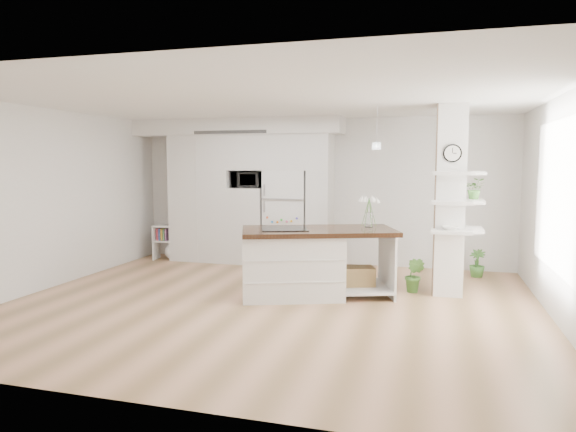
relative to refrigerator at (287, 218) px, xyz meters
name	(u,v)px	position (x,y,z in m)	size (l,w,h in m)	color
floor	(271,304)	(0.53, -2.68, -0.88)	(7.00, 6.00, 0.01)	tan
room	(270,166)	(0.53, -2.68, 0.98)	(7.04, 6.04, 2.72)	white
cabinet_wall	(240,183)	(-0.92, -0.01, 0.63)	(4.00, 0.71, 2.70)	silver
refrigerator	(287,218)	(0.00, 0.00, 0.00)	(0.78, 0.69, 1.75)	white
column	(456,201)	(2.90, -1.55, 0.48)	(0.69, 0.90, 2.70)	silver
window	(557,196)	(4.00, -2.38, 0.62)	(2.40, 2.40, 0.00)	white
pendant_light	(404,144)	(2.23, -2.53, 1.24)	(0.12, 0.12, 0.10)	white
kitchen_island	(301,261)	(0.80, -2.14, -0.38)	(2.35, 1.69, 1.53)	silver
bookshelf	(171,244)	(-2.33, -0.18, -0.58)	(0.61, 0.39, 0.68)	silver
floor_plant_a	(415,275)	(2.36, -1.53, -0.61)	(0.29, 0.23, 0.52)	#427B31
floor_plant_b	(477,263)	(3.32, -0.18, -0.65)	(0.26, 0.26, 0.46)	#427B31
microwave	(248,180)	(-0.75, -0.06, 0.69)	(0.54, 0.37, 0.30)	#2D2D2D
shelf_plant	(475,189)	(3.15, -1.38, 0.65)	(0.27, 0.23, 0.30)	#427B31
decor_bowl	(450,228)	(2.82, -1.78, 0.13)	(0.22, 0.22, 0.05)	white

